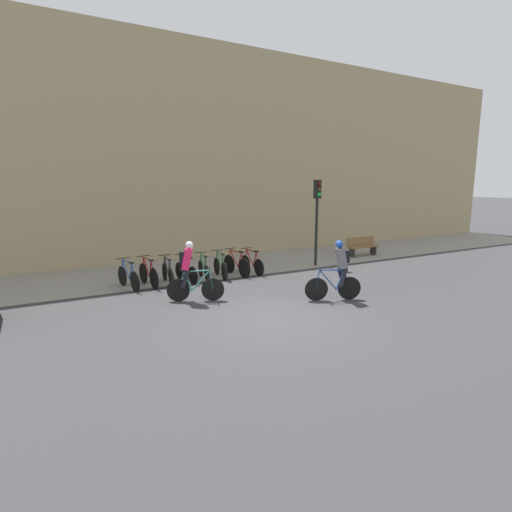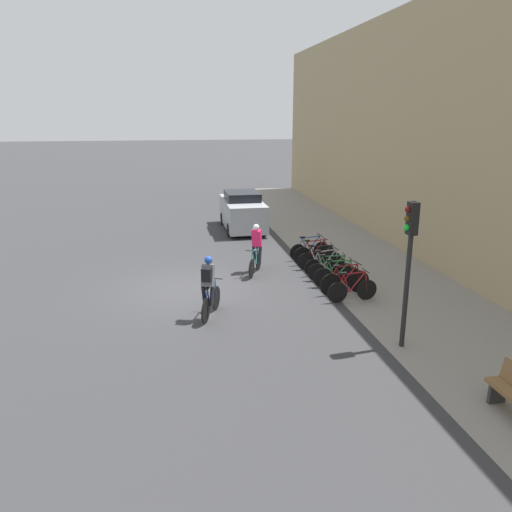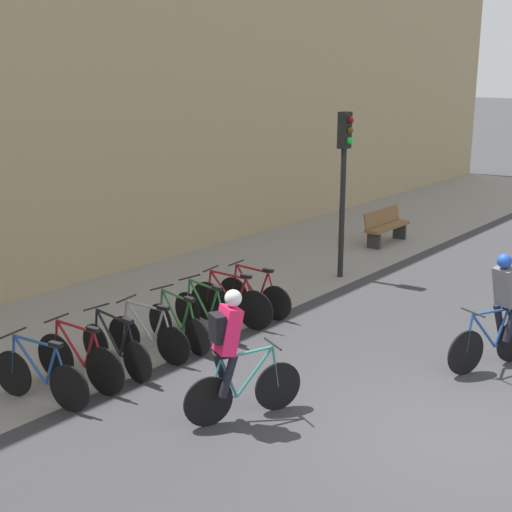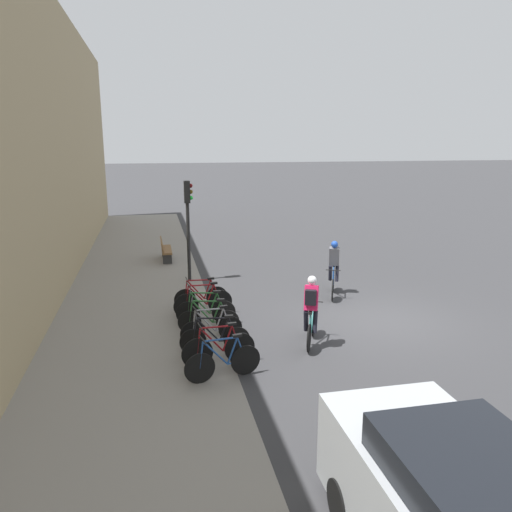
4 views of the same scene
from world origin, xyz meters
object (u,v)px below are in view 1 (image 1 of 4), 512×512
(parked_bike_5, at_px, (220,267))
(parked_bike_1, at_px, (148,274))
(cyclist_pink, at_px, (189,270))
(cyclist_grey, at_px, (339,269))
(parked_bike_2, at_px, (168,273))
(parked_bike_4, at_px, (204,269))
(traffic_light_pole, at_px, (317,207))
(parked_bike_7, at_px, (252,264))
(parked_bike_6, at_px, (237,265))
(parked_bike_0, at_px, (128,277))
(parked_bike_3, at_px, (186,271))
(bench, at_px, (362,246))

(parked_bike_5, bearing_deg, parked_bike_1, 179.98)
(cyclist_pink, height_order, cyclist_grey, cyclist_grey)
(parked_bike_2, bearing_deg, parked_bike_5, 0.03)
(cyclist_pink, xyz_separation_m, parked_bike_1, (-0.62, 2.34, -0.53))
(cyclist_grey, bearing_deg, parked_bike_1, 135.81)
(parked_bike_4, bearing_deg, parked_bike_5, 0.08)
(traffic_light_pole, bearing_deg, parked_bike_7, -178.32)
(traffic_light_pole, bearing_deg, cyclist_pink, -159.39)
(parked_bike_5, xyz_separation_m, parked_bike_6, (0.66, 0.00, 0.02))
(cyclist_grey, bearing_deg, traffic_light_pole, 59.78)
(parked_bike_4, bearing_deg, parked_bike_7, 0.02)
(parked_bike_2, xyz_separation_m, parked_bike_5, (1.98, 0.00, 0.01))
(parked_bike_1, bearing_deg, parked_bike_2, -0.16)
(parked_bike_0, bearing_deg, parked_bike_1, 0.10)
(parked_bike_2, height_order, parked_bike_3, parked_bike_2)
(traffic_light_pole, bearing_deg, parked_bike_0, -179.32)
(parked_bike_4, bearing_deg, cyclist_pink, -120.19)
(parked_bike_2, distance_m, parked_bike_4, 1.32)
(cyclist_grey, distance_m, parked_bike_6, 4.55)
(parked_bike_3, distance_m, parked_bike_6, 1.98)
(parked_bike_0, height_order, bench, parked_bike_0)
(parked_bike_0, height_order, parked_bike_2, parked_bike_0)
(cyclist_grey, bearing_deg, parked_bike_5, 112.98)
(parked_bike_7, distance_m, traffic_light_pole, 3.75)
(cyclist_pink, relative_size, bench, 1.04)
(cyclist_pink, relative_size, parked_bike_0, 1.07)
(parked_bike_5, bearing_deg, parked_bike_2, -179.97)
(parked_bike_4, bearing_deg, cyclist_grey, -60.08)
(parked_bike_2, height_order, traffic_light_pole, traffic_light_pole)
(cyclist_grey, height_order, parked_bike_3, cyclist_grey)
(parked_bike_0, relative_size, parked_bike_1, 0.99)
(parked_bike_3, distance_m, parked_bike_7, 2.64)
(parked_bike_0, xyz_separation_m, parked_bike_6, (3.96, 0.00, 0.02))
(parked_bike_2, relative_size, parked_bike_5, 1.02)
(parked_bike_7, height_order, traffic_light_pole, traffic_light_pole)
(parked_bike_6, bearing_deg, cyclist_grey, -74.76)
(cyclist_grey, distance_m, parked_bike_1, 6.28)
(parked_bike_2, relative_size, bench, 0.97)
(bench, bearing_deg, parked_bike_6, -173.24)
(parked_bike_0, height_order, parked_bike_7, parked_bike_0)
(cyclist_grey, height_order, traffic_light_pole, traffic_light_pole)
(parked_bike_6, height_order, traffic_light_pole, traffic_light_pole)
(cyclist_grey, bearing_deg, parked_bike_4, 119.92)
(parked_bike_0, bearing_deg, parked_bike_6, 0.01)
(parked_bike_0, height_order, parked_bike_4, parked_bike_0)
(parked_bike_6, bearing_deg, cyclist_pink, -138.88)
(parked_bike_3, bearing_deg, parked_bike_2, -179.95)
(parked_bike_1, height_order, parked_bike_3, parked_bike_1)
(parked_bike_0, height_order, parked_bike_6, parked_bike_6)
(parked_bike_6, xyz_separation_m, traffic_light_pole, (3.78, 0.09, 2.06))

